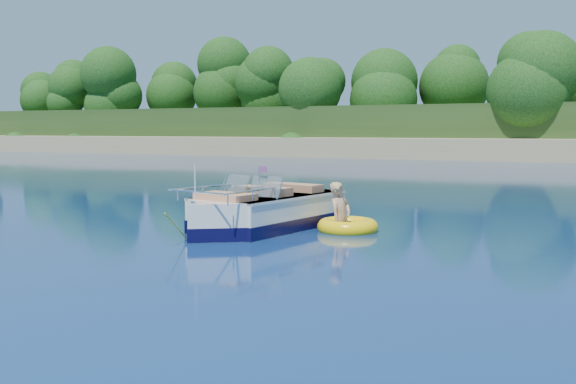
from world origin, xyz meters
name	(u,v)px	position (x,y,z in m)	size (l,w,h in m)	color
ground	(188,240)	(0.00, 0.00, 0.00)	(160.00, 160.00, 0.00)	#0A1948
shoreline	(522,140)	(0.00, 63.77, 0.98)	(170.00, 59.00, 6.00)	#9E875C
treeline	(494,84)	(0.04, 41.01, 5.55)	(150.00, 7.12, 8.19)	#321F10
motorboat	(259,214)	(0.62, 1.84, 0.33)	(2.46, 5.06, 1.70)	silver
tow_tube	(348,227)	(2.42, 2.47, 0.09)	(1.71, 1.71, 0.35)	yellow
boy	(341,231)	(2.31, 2.38, 0.00)	(0.59, 0.39, 1.63)	tan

